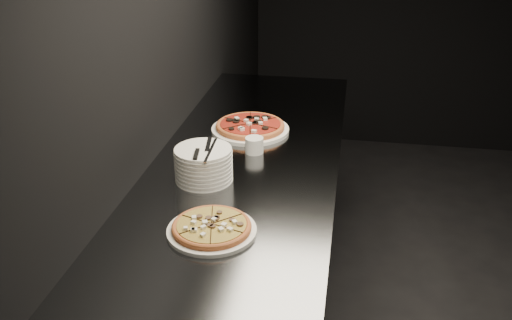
% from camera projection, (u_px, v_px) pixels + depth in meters
% --- Properties ---
extents(wall_left, '(0.02, 5.00, 2.80)m').
position_uv_depth(wall_left, '(144.00, 42.00, 2.10)').
color(wall_left, black).
rests_on(wall_left, floor).
extents(counter, '(0.74, 2.44, 0.92)m').
position_uv_depth(counter, '(245.00, 262.00, 2.45)').
color(counter, '#5B5E62').
rests_on(counter, floor).
extents(pizza_mushroom, '(0.32, 0.32, 0.03)m').
position_uv_depth(pizza_mushroom, '(212.00, 228.00, 1.81)').
color(pizza_mushroom, white).
rests_on(pizza_mushroom, counter).
extents(pizza_tomato, '(0.40, 0.40, 0.04)m').
position_uv_depth(pizza_tomato, '(250.00, 127.00, 2.57)').
color(pizza_tomato, white).
rests_on(pizza_tomato, counter).
extents(plate_stack, '(0.21, 0.21, 0.13)m').
position_uv_depth(plate_stack, '(204.00, 164.00, 2.12)').
color(plate_stack, white).
rests_on(plate_stack, counter).
extents(cutlery, '(0.08, 0.23, 0.01)m').
position_uv_depth(cutlery, '(204.00, 150.00, 2.07)').
color(cutlery, '#AEB0B5').
rests_on(cutlery, plate_stack).
extents(ramekin, '(0.08, 0.08, 0.07)m').
position_uv_depth(ramekin, '(254.00, 145.00, 2.35)').
color(ramekin, white).
rests_on(ramekin, counter).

